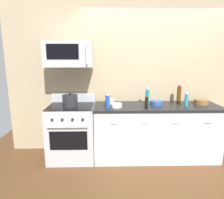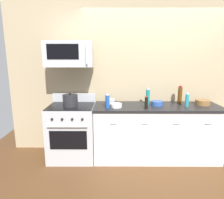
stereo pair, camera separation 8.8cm
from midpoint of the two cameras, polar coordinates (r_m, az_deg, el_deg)
The scene contains 15 objects.
ground_plane at distance 3.75m, azimuth 12.57°, elevation -15.48°, with size 6.20×6.20×0.00m, color brown.
back_wall at distance 3.75m, azimuth 12.22°, elevation 6.22°, with size 5.17×0.10×2.70m, color tan.
counter_unit at distance 3.56m, azimuth 12.92°, elevation -8.91°, with size 2.08×0.66×0.92m.
range_oven at distance 3.53m, azimuth -10.36°, elevation -8.78°, with size 0.76×0.69×1.07m.
microwave at distance 3.35m, azimuth -11.07°, elevation 12.45°, with size 0.74×0.44×0.40m.
bottle_sparkling_teal at distance 3.45m, azimuth 10.72°, elevation 0.74°, with size 0.06×0.06×0.28m.
bottle_dish_soap at distance 3.47m, azimuth 21.01°, elevation -0.21°, with size 0.06×0.06×0.22m.
bottle_wine_amber at distance 3.66m, azimuth 19.18°, elevation 1.17°, with size 0.07×0.07×0.31m.
bottle_soda_blue at distance 3.16m, azimuth -0.49°, elevation -0.53°, with size 0.07×0.07×0.22m.
bottle_soy_sauce_dark at distance 3.17m, azimuth 10.38°, elevation -0.91°, with size 0.05×0.05×0.20m.
bowl_blue_mixing at distance 3.44m, azimuth 13.20°, elevation -0.98°, with size 0.19×0.19×0.07m.
bowl_wooden_salad at distance 3.72m, azimuth 24.71°, elevation -0.68°, with size 0.24×0.24×0.08m.
bowl_steel_prep at distance 3.47m, azimuth 0.20°, elevation -0.49°, with size 0.16×0.16×0.08m.
bowl_white_ceramic at distance 3.23m, azimuth 2.00°, elevation -1.62°, with size 0.18×0.18×0.06m.
stockpot at distance 3.33m, azimuth -10.89°, elevation -0.26°, with size 0.24×0.24×0.22m.
Camera 2 is at (-0.72, -3.24, 1.73)m, focal length 32.57 mm.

